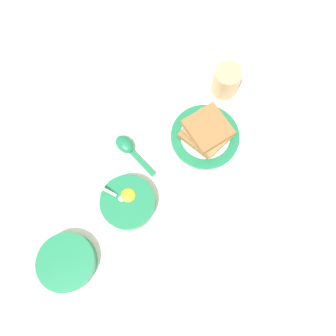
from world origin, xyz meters
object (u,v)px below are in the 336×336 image
Objects in this scene: congee_bowl at (67,262)px; soup_spoon at (128,148)px; toast_sandwich at (207,131)px; egg_bowl at (128,202)px; drinking_cup at (226,81)px; toast_plate at (205,136)px.

soup_spoon is at bearing 58.82° from congee_bowl.
toast_sandwich is at bearing 2.64° from soup_spoon.
toast_sandwich is 0.49m from congee_bowl.
egg_bowl is 0.21m from congee_bowl.
drinking_cup is at bearing 43.38° from congee_bowl.
toast_sandwich reaches higher than congee_bowl.
drinking_cup reaches higher than toast_plate.
drinking_cup is (0.47, 0.44, 0.03)m from congee_bowl.
toast_sandwich is 0.22m from soup_spoon.
drinking_cup is at bearing 62.28° from toast_sandwich.
toast_plate is at bearing 169.28° from toast_sandwich.
soup_spoon reaches higher than toast_plate.
toast_sandwich is 1.07× the size of congee_bowl.
soup_spoon is at bearing -177.28° from toast_plate.
toast_sandwich is 0.16m from drinking_cup.
congee_bowl is (-0.17, -0.29, 0.01)m from soup_spoon.
soup_spoon is 0.33m from drinking_cup.
egg_bowl is 0.44m from drinking_cup.
drinking_cup is (0.31, 0.31, 0.02)m from egg_bowl.
toast_plate is at bearing -118.12° from drinking_cup.
egg_bowl is at bearing -134.54° from drinking_cup.
soup_spoon is (0.01, 0.15, -0.01)m from egg_bowl.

